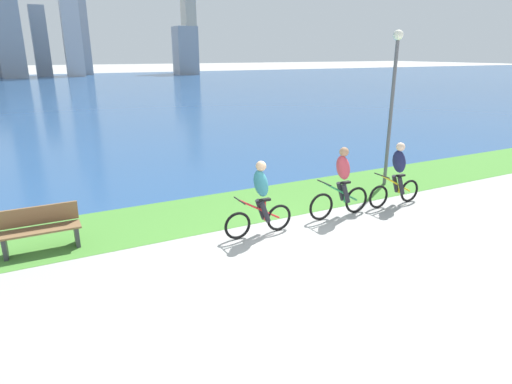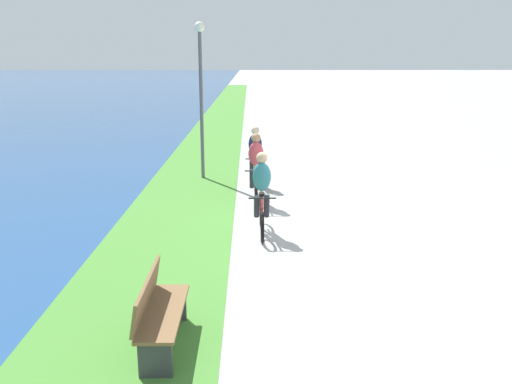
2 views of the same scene
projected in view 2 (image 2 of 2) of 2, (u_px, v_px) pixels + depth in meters
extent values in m
plane|color=#9E9E99|center=(327.00, 226.00, 11.08)|extent=(300.00, 300.00, 0.00)
cube|color=#478433|center=(173.00, 226.00, 11.04)|extent=(120.00, 2.50, 0.01)
torus|color=black|center=(262.00, 227.00, 10.01)|extent=(0.61, 0.06, 0.61)
torus|color=black|center=(261.00, 212.00, 10.99)|extent=(0.61, 0.06, 0.61)
cylinder|color=red|center=(262.00, 205.00, 10.45)|extent=(0.99, 0.04, 0.59)
cylinder|color=red|center=(262.00, 206.00, 10.59)|extent=(0.04, 0.04, 0.45)
cube|color=black|center=(262.00, 194.00, 10.53)|extent=(0.24, 0.10, 0.05)
cylinder|color=black|center=(262.00, 198.00, 9.92)|extent=(0.03, 0.52, 0.03)
ellipsoid|color=teal|center=(262.00, 177.00, 10.34)|extent=(0.40, 0.36, 0.65)
sphere|color=#D8AD84|center=(262.00, 158.00, 10.24)|extent=(0.22, 0.22, 0.22)
cylinder|color=#26262D|center=(267.00, 206.00, 10.54)|extent=(0.27, 0.11, 0.49)
cylinder|color=#26262D|center=(257.00, 207.00, 10.54)|extent=(0.27, 0.11, 0.49)
torus|color=black|center=(256.00, 196.00, 12.15)|extent=(0.66, 0.06, 0.66)
torus|color=black|center=(256.00, 185.00, 13.17)|extent=(0.66, 0.06, 0.66)
cylinder|color=#268C4C|center=(256.00, 178.00, 12.62)|extent=(1.03, 0.04, 0.62)
cylinder|color=#268C4C|center=(256.00, 179.00, 12.76)|extent=(0.04, 0.04, 0.48)
cube|color=black|center=(256.00, 169.00, 12.69)|extent=(0.24, 0.10, 0.05)
cylinder|color=black|center=(256.00, 171.00, 12.06)|extent=(0.03, 0.52, 0.03)
ellipsoid|color=#BF3F4C|center=(256.00, 154.00, 12.50)|extent=(0.40, 0.36, 0.65)
sphere|color=#A57A59|center=(256.00, 138.00, 12.40)|extent=(0.22, 0.22, 0.22)
cylinder|color=#26262D|center=(260.00, 179.00, 12.70)|extent=(0.27, 0.11, 0.49)
cylinder|color=#26262D|center=(252.00, 179.00, 12.70)|extent=(0.27, 0.11, 0.49)
torus|color=black|center=(255.00, 180.00, 13.88)|extent=(0.61, 0.06, 0.61)
torus|color=black|center=(255.00, 171.00, 14.92)|extent=(0.61, 0.06, 0.61)
cylinder|color=gold|center=(255.00, 165.00, 14.36)|extent=(1.05, 0.04, 0.59)
cylinder|color=gold|center=(255.00, 166.00, 14.50)|extent=(0.04, 0.04, 0.45)
cube|color=black|center=(255.00, 157.00, 14.44)|extent=(0.24, 0.10, 0.05)
cylinder|color=black|center=(255.00, 159.00, 13.79)|extent=(0.03, 0.52, 0.03)
ellipsoid|color=#1E234C|center=(255.00, 144.00, 14.24)|extent=(0.40, 0.36, 0.65)
sphere|color=beige|center=(255.00, 130.00, 14.15)|extent=(0.22, 0.22, 0.22)
cylinder|color=#26262D|center=(259.00, 166.00, 14.45)|extent=(0.27, 0.11, 0.49)
cylinder|color=#26262D|center=(252.00, 166.00, 14.45)|extent=(0.27, 0.11, 0.49)
cube|color=brown|center=(164.00, 312.00, 6.35)|extent=(1.50, 0.45, 0.04)
cube|color=brown|center=(147.00, 293.00, 6.29)|extent=(1.50, 0.11, 0.40)
cube|color=#38383D|center=(172.00, 305.00, 7.04)|extent=(0.08, 0.37, 0.45)
cube|color=#38383D|center=(155.00, 358.00, 5.78)|extent=(0.08, 0.37, 0.45)
cylinder|color=#595960|center=(201.00, 107.00, 15.04)|extent=(0.10, 0.10, 4.15)
sphere|color=white|center=(199.00, 27.00, 14.50)|extent=(0.28, 0.28, 0.28)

